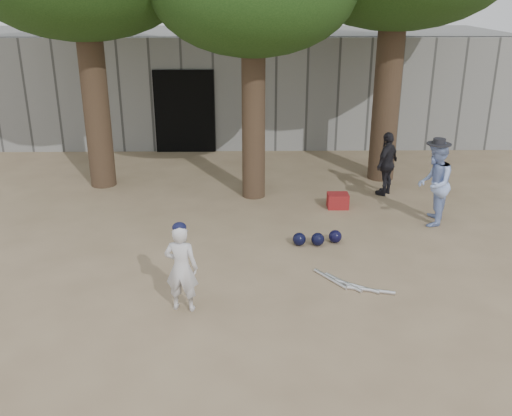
{
  "coord_description": "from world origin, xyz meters",
  "views": [
    {
      "loc": [
        0.47,
        -7.35,
        4.17
      ],
      "look_at": [
        0.6,
        1.0,
        0.95
      ],
      "focal_mm": 40.0,
      "sensor_mm": 36.0,
      "label": 1
    }
  ],
  "objects_px": {
    "boy_player": "(181,268)",
    "spectator_dark": "(387,164)",
    "spectator_blue": "(434,184)",
    "red_bag": "(338,201)"
  },
  "relations": [
    {
      "from": "spectator_blue",
      "to": "red_bag",
      "type": "distance_m",
      "value": 1.95
    },
    {
      "from": "spectator_blue",
      "to": "red_bag",
      "type": "relative_size",
      "value": 3.77
    },
    {
      "from": "spectator_blue",
      "to": "red_bag",
      "type": "xyz_separation_m",
      "value": [
        -1.63,
        0.86,
        -0.64
      ]
    },
    {
      "from": "boy_player",
      "to": "spectator_blue",
      "type": "xyz_separation_m",
      "value": [
        4.37,
        3.02,
        0.16
      ]
    },
    {
      "from": "spectator_dark",
      "to": "boy_player",
      "type": "bearing_deg",
      "value": -0.21
    },
    {
      "from": "boy_player",
      "to": "spectator_blue",
      "type": "relative_size",
      "value": 0.8
    },
    {
      "from": "boy_player",
      "to": "red_bag",
      "type": "xyz_separation_m",
      "value": [
        2.74,
        3.88,
        -0.48
      ]
    },
    {
      "from": "boy_player",
      "to": "spectator_dark",
      "type": "relative_size",
      "value": 0.92
    },
    {
      "from": "spectator_blue",
      "to": "spectator_dark",
      "type": "distance_m",
      "value": 1.74
    },
    {
      "from": "spectator_blue",
      "to": "spectator_dark",
      "type": "xyz_separation_m",
      "value": [
        -0.49,
        1.66,
        -0.1
      ]
    }
  ]
}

